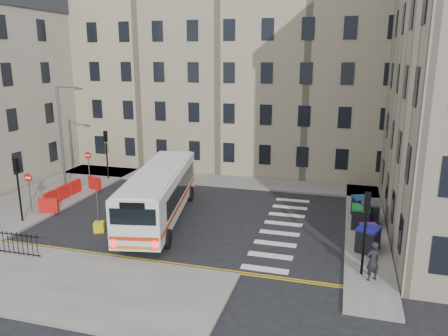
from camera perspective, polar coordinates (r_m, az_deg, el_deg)
The scene contains 22 objects.
ground at distance 28.54m, azimuth -0.39°, elevation -6.75°, with size 120.00×120.00×0.00m, color black.
pavement_north at distance 38.11m, azimuth -5.46°, elevation -1.27°, with size 36.00×3.20×0.15m, color slate.
pavement_east at distance 31.32m, azimuth 17.85°, elevation -5.39°, with size 2.40×26.00×0.15m, color slate.
pavement_west at distance 35.63m, azimuth -22.12°, elevation -3.39°, with size 6.00×22.00×0.15m, color slate.
pavement_sw at distance 23.54m, azimuth -24.85°, elevation -12.71°, with size 20.00×6.00×0.15m, color slate.
terrace_north at distance 43.58m, azimuth -3.65°, elevation 12.10°, with size 38.30×10.80×17.20m.
traffic_light_east at distance 21.42m, azimuth 18.03°, elevation -6.57°, with size 0.28×0.22×4.10m.
traffic_light_nw at distance 38.23m, azimuth -15.13°, elevation 2.65°, with size 0.28×0.22×4.10m.
traffic_light_sw at distance 29.96m, azimuth -25.36°, elevation -1.37°, with size 0.28×0.22×4.10m.
streetlamp at distance 34.83m, azimuth -20.47°, elevation 3.61°, with size 0.50×0.22×8.14m.
no_entry_north at distance 37.00m, azimuth -17.29°, elevation 0.86°, with size 0.60×0.08×3.00m.
no_entry_south at distance 31.57m, azimuth -24.13°, elevation -1.99°, with size 0.60×0.08×3.00m.
roadworks_barriers at distance 33.82m, azimuth -19.82°, elevation -3.08°, with size 1.66×6.26×1.00m.
bus at distance 28.20m, azimuth -8.42°, elevation -3.14°, with size 5.00×12.24×3.25m.
wheelie_bin_a at distance 24.77m, azimuth 18.26°, elevation -8.83°, with size 1.40×1.49×1.32m.
wheelie_bin_b at distance 25.66m, azimuth 18.49°, elevation -8.28°, with size 1.17×1.25×1.12m.
wheelie_bin_c at distance 27.90m, azimuth 17.36°, elevation -6.13°, with size 1.07×1.23×1.34m.
wheelie_bin_d at distance 28.74m, azimuth 18.53°, elevation -5.53°, with size 1.19×1.35×1.43m.
wheelie_bin_e at distance 29.70m, azimuth 17.54°, elevation -4.88°, with size 1.40×1.50×1.35m.
pedestrian at distance 21.70m, azimuth 18.85°, elevation -11.44°, with size 0.69×0.46×1.90m, color black.
bollard_yellow at distance 28.93m, azimuth -11.72°, elevation -6.13°, with size 0.60×0.60×0.60m, color #E3BA0C.
bollard_chevron at distance 27.62m, azimuth -16.00°, elevation -7.40°, with size 0.60×0.60×0.60m, color #C5BC0B.
Camera 1 is at (7.44, -25.58, 10.22)m, focal length 35.00 mm.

